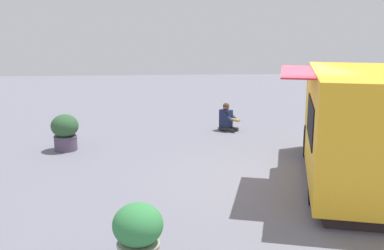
# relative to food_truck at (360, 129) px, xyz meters

# --- Properties ---
(ground_plane) EXTENTS (40.00, 40.00, 0.00)m
(ground_plane) POSITION_rel_food_truck_xyz_m (-1.77, 0.16, -1.16)
(ground_plane) COLOR slate
(food_truck) EXTENTS (3.74, 5.62, 2.41)m
(food_truck) POSITION_rel_food_truck_xyz_m (0.00, 0.00, 0.00)
(food_truck) COLOR yellow
(food_truck) RESTS_ON ground_plane
(person_customer) EXTENTS (0.73, 0.73, 0.86)m
(person_customer) POSITION_rel_food_truck_xyz_m (-2.01, 4.89, -0.83)
(person_customer) COLOR #272628
(person_customer) RESTS_ON ground_plane
(planter_flowering_near) EXTENTS (0.71, 0.71, 0.95)m
(planter_flowering_near) POSITION_rel_food_truck_xyz_m (-6.55, 2.98, -0.66)
(planter_flowering_near) COLOR #52445B
(planter_flowering_near) RESTS_ON ground_plane
(planter_flowering_far) EXTENTS (0.71, 0.71, 0.87)m
(planter_flowering_far) POSITION_rel_food_truck_xyz_m (-4.41, -2.96, -0.71)
(planter_flowering_far) COLOR gray
(planter_flowering_far) RESTS_ON ground_plane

